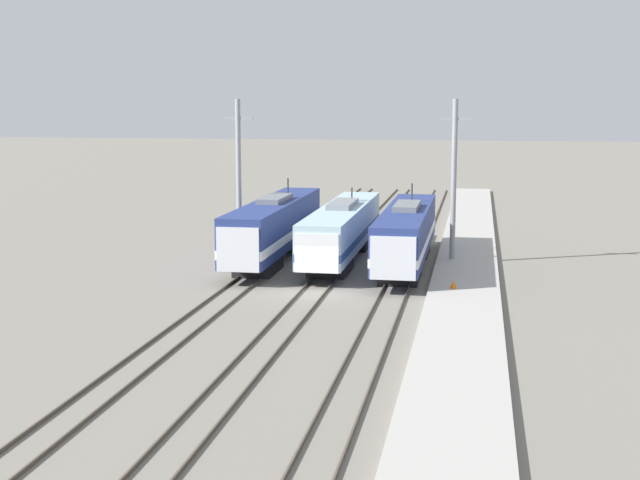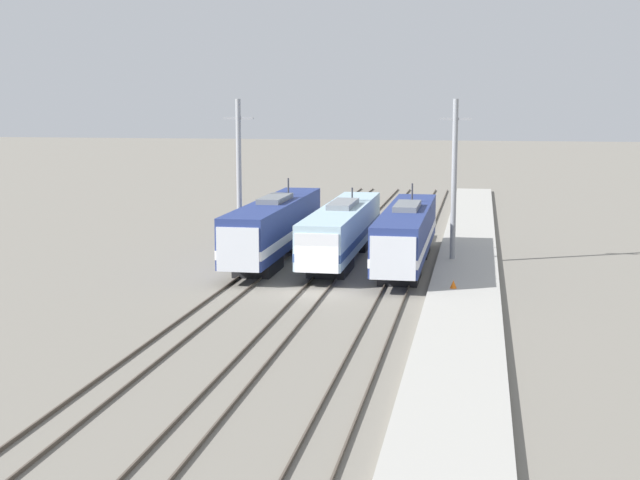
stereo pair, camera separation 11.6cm
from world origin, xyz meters
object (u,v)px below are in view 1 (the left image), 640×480
locomotive_far_right (406,235)px  catenary_tower_left (239,176)px  locomotive_far_left (273,228)px  catenary_tower_right (454,180)px  locomotive_center (342,230)px  traffic_cone (453,284)px

locomotive_far_right → catenary_tower_left: catenary_tower_left is taller
locomotive_far_left → catenary_tower_right: (12.02, 1.26, 3.37)m
locomotive_center → catenary_tower_right: bearing=2.4°
catenary_tower_left → catenary_tower_right: size_ratio=1.00×
locomotive_far_left → catenary_tower_right: 12.55m
locomotive_far_left → locomotive_far_right: 9.14m
locomotive_far_right → traffic_cone: 8.26m
locomotive_far_left → locomotive_center: bearing=11.8°
catenary_tower_right → locomotive_center: bearing=-177.6°
locomotive_far_left → catenary_tower_right: bearing=6.0°
locomotive_far_left → catenary_tower_left: 4.51m
catenary_tower_left → catenary_tower_right: (14.74, 0.00, 0.00)m
locomotive_far_right → traffic_cone: bearing=-65.8°
catenary_tower_left → traffic_cone: bearing=-32.5°
locomotive_far_left → locomotive_far_right: size_ratio=1.03×
locomotive_far_left → traffic_cone: 15.06m
locomotive_far_right → catenary_tower_right: (2.93, 2.24, 3.46)m
locomotive_far_right → locomotive_far_left: bearing=173.8°
traffic_cone → catenary_tower_right: bearing=92.3°
catenary_tower_left → catenary_tower_right: bearing=0.0°
locomotive_center → traffic_cone: locomotive_center is taller
locomotive_far_right → catenary_tower_left: (-11.81, 2.24, 3.46)m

